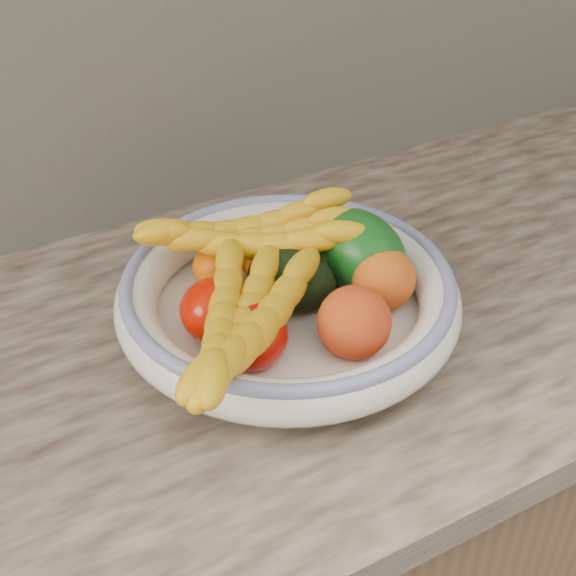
# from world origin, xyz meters

# --- Properties ---
(kitchen_counter) EXTENTS (2.44, 0.66, 1.40)m
(kitchen_counter) POSITION_xyz_m (0.00, 1.69, 0.46)
(kitchen_counter) COLOR brown
(kitchen_counter) RESTS_ON ground
(fruit_bowl) EXTENTS (0.39, 0.39, 0.08)m
(fruit_bowl) POSITION_xyz_m (0.00, 1.66, 0.95)
(fruit_bowl) COLOR white
(fruit_bowl) RESTS_ON kitchen_counter
(clementine_back_left) EXTENTS (0.06, 0.06, 0.05)m
(clementine_back_left) POSITION_xyz_m (-0.05, 1.75, 0.95)
(clementine_back_left) COLOR orange
(clementine_back_left) RESTS_ON fruit_bowl
(clementine_back_right) EXTENTS (0.07, 0.07, 0.05)m
(clementine_back_right) POSITION_xyz_m (0.04, 1.75, 0.95)
(clementine_back_right) COLOR #FF6505
(clementine_back_right) RESTS_ON fruit_bowl
(clementine_back_mid) EXTENTS (0.06, 0.06, 0.04)m
(clementine_back_mid) POSITION_xyz_m (0.00, 1.73, 0.95)
(clementine_back_mid) COLOR #DD5C04
(clementine_back_mid) RESTS_ON fruit_bowl
(tomato_left) EXTENTS (0.10, 0.10, 0.07)m
(tomato_left) POSITION_xyz_m (-0.09, 1.66, 0.96)
(tomato_left) COLOR #C41000
(tomato_left) RESTS_ON fruit_bowl
(tomato_near_left) EXTENTS (0.10, 0.10, 0.07)m
(tomato_near_left) POSITION_xyz_m (-0.08, 1.60, 0.96)
(tomato_near_left) COLOR #C00D04
(tomato_near_left) RESTS_ON fruit_bowl
(avocado_center) EXTENTS (0.12, 0.13, 0.07)m
(avocado_center) POSITION_xyz_m (0.01, 1.67, 0.96)
(avocado_center) COLOR black
(avocado_center) RESTS_ON fruit_bowl
(avocado_right) EXTENTS (0.11, 0.11, 0.06)m
(avocado_right) POSITION_xyz_m (0.06, 1.70, 0.96)
(avocado_right) COLOR black
(avocado_right) RESTS_ON fruit_bowl
(green_mango) EXTENTS (0.13, 0.15, 0.12)m
(green_mango) POSITION_xyz_m (0.10, 1.67, 0.98)
(green_mango) COLOR #0E4E13
(green_mango) RESTS_ON fruit_bowl
(peach_front) EXTENTS (0.10, 0.10, 0.08)m
(peach_front) POSITION_xyz_m (0.03, 1.57, 0.97)
(peach_front) COLOR orange
(peach_front) RESTS_ON fruit_bowl
(peach_right) EXTENTS (0.09, 0.09, 0.07)m
(peach_right) POSITION_xyz_m (0.10, 1.61, 0.97)
(peach_right) COLOR orange
(peach_right) RESTS_ON fruit_bowl
(banana_bunch_back) EXTENTS (0.30, 0.19, 0.08)m
(banana_bunch_back) POSITION_xyz_m (-0.01, 1.73, 0.99)
(banana_bunch_back) COLOR yellow
(banana_bunch_back) RESTS_ON fruit_bowl
(banana_bunch_front) EXTENTS (0.29, 0.31, 0.08)m
(banana_bunch_front) POSITION_xyz_m (-0.09, 1.59, 0.98)
(banana_bunch_front) COLOR gold
(banana_bunch_front) RESTS_ON fruit_bowl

